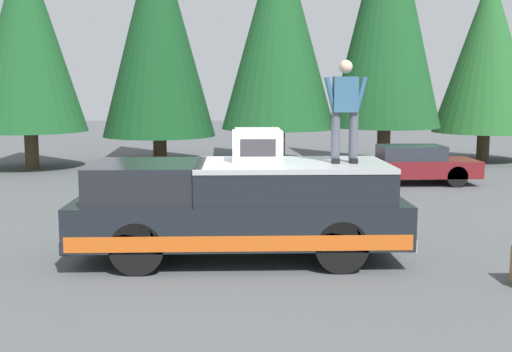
{
  "coord_description": "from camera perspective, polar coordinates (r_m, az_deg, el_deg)",
  "views": [
    {
      "loc": [
        -10.52,
        -0.22,
        2.89
      ],
      "look_at": [
        0.41,
        -0.58,
        1.35
      ],
      "focal_mm": 44.09,
      "sensor_mm": 36.0,
      "label": 1
    }
  ],
  "objects": [
    {
      "name": "person_on_truck_bed",
      "position": [
        10.51,
        8.08,
        6.09
      ],
      "size": [
        0.29,
        0.72,
        1.69
      ],
      "color": "#4C515B",
      "rests_on": "pickup_truck"
    },
    {
      "name": "conifer_center_left",
      "position": [
        24.19,
        2.07,
        13.34
      ],
      "size": [
        4.31,
        4.31,
        8.95
      ],
      "color": "#4C3826",
      "rests_on": "ground"
    },
    {
      "name": "ground_plane",
      "position": [
        10.91,
        -3.0,
        -7.35
      ],
      "size": [
        90.0,
        90.0,
        0.0
      ],
      "primitive_type": "plane",
      "color": "#4C4F51"
    },
    {
      "name": "compressor_unit",
      "position": [
        10.65,
        0.12,
        2.83
      ],
      "size": [
        0.65,
        0.84,
        0.56
      ],
      "color": "silver",
      "rests_on": "pickup_truck"
    },
    {
      "name": "conifer_right",
      "position": [
        23.83,
        -20.14,
        11.91
      ],
      "size": [
        4.0,
        4.0,
        8.08
      ],
      "color": "#4C3826",
      "rests_on": "ground"
    },
    {
      "name": "conifer_left",
      "position": [
        24.03,
        11.84,
        14.63
      ],
      "size": [
        4.06,
        4.06,
        10.03
      ],
      "color": "#4C3826",
      "rests_on": "ground"
    },
    {
      "name": "conifer_center_right",
      "position": [
        24.95,
        -8.93,
        12.91
      ],
      "size": [
        4.36,
        4.36,
        9.11
      ],
      "color": "#4C3826",
      "rests_on": "ground"
    },
    {
      "name": "pickup_truck",
      "position": [
        10.62,
        -1.49,
        -2.93
      ],
      "size": [
        2.01,
        5.54,
        1.65
      ],
      "color": "black",
      "rests_on": "ground"
    },
    {
      "name": "parked_car_maroon",
      "position": [
        19.55,
        13.63,
        1.01
      ],
      "size": [
        1.64,
        4.1,
        1.16
      ],
      "color": "maroon",
      "rests_on": "ground"
    },
    {
      "name": "conifer_far_left",
      "position": [
        26.41,
        20.28,
        10.5
      ],
      "size": [
        4.02,
        4.02,
        7.38
      ],
      "color": "#4C3826",
      "rests_on": "ground"
    }
  ]
}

